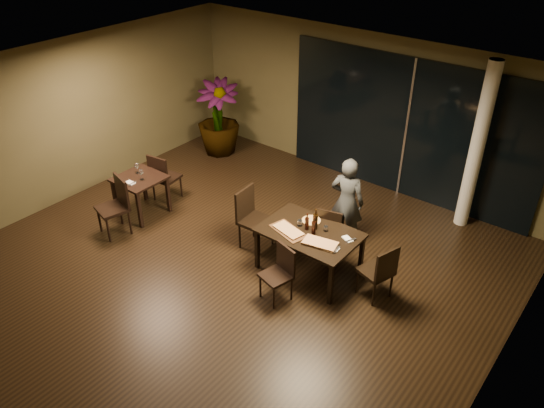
% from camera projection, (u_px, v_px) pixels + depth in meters
% --- Properties ---
extents(ground, '(8.00, 8.00, 0.00)m').
position_uv_depth(ground, '(228.00, 270.00, 8.49)').
color(ground, black).
rests_on(ground, ground).
extents(wall_back, '(8.00, 0.10, 3.00)m').
position_uv_depth(wall_back, '(364.00, 108.00, 10.41)').
color(wall_back, '#484326').
rests_on(wall_back, ground).
extents(wall_left, '(0.10, 8.00, 3.00)m').
position_uv_depth(wall_left, '(63.00, 122.00, 9.83)').
color(wall_left, '#484326').
rests_on(wall_left, ground).
extents(wall_right, '(0.10, 8.00, 3.00)m').
position_uv_depth(wall_right, '(507.00, 310.00, 5.58)').
color(wall_right, '#484326').
rests_on(wall_right, ground).
extents(ceiling, '(8.00, 8.00, 0.04)m').
position_uv_depth(ceiling, '(218.00, 89.00, 6.90)').
color(ceiling, silver).
rests_on(ceiling, wall_back).
extents(window_panel, '(5.00, 0.06, 2.70)m').
position_uv_depth(window_panel, '(407.00, 129.00, 9.90)').
color(window_panel, black).
rests_on(window_panel, ground).
extents(column, '(0.24, 0.24, 3.00)m').
position_uv_depth(column, '(477.00, 148.00, 8.88)').
color(column, white).
rests_on(column, ground).
extents(main_table, '(1.50, 1.00, 0.75)m').
position_uv_depth(main_table, '(310.00, 236.00, 8.15)').
color(main_table, black).
rests_on(main_table, ground).
extents(side_table, '(0.80, 0.80, 0.75)m').
position_uv_depth(side_table, '(140.00, 184.00, 9.62)').
color(side_table, black).
rests_on(side_table, ground).
extents(chair_main_far, '(0.51, 0.51, 0.91)m').
position_uv_depth(chair_main_far, '(330.00, 228.00, 8.61)').
color(chair_main_far, black).
rests_on(chair_main_far, ground).
extents(chair_main_near, '(0.49, 0.49, 0.87)m').
position_uv_depth(chair_main_near, '(280.00, 270.00, 7.73)').
color(chair_main_near, black).
rests_on(chair_main_near, ground).
extents(chair_main_left, '(0.52, 0.52, 1.06)m').
position_uv_depth(chair_main_left, '(251.00, 215.00, 8.80)').
color(chair_main_left, black).
rests_on(chair_main_left, ground).
extents(chair_main_right, '(0.54, 0.54, 0.93)m').
position_uv_depth(chair_main_right, '(380.00, 270.00, 7.68)').
color(chair_main_right, black).
rests_on(chair_main_right, ground).
extents(chair_side_far, '(0.51, 0.51, 0.98)m').
position_uv_depth(chair_side_far, '(163.00, 175.00, 10.04)').
color(chair_side_far, black).
rests_on(chair_side_far, ground).
extents(chair_side_near, '(0.59, 0.59, 1.04)m').
position_uv_depth(chair_side_near, '(117.00, 203.00, 9.14)').
color(chair_side_near, black).
rests_on(chair_side_near, ground).
extents(diner, '(0.60, 0.45, 1.58)m').
position_uv_depth(diner, '(347.00, 202.00, 8.77)').
color(diner, '#2F3234').
rests_on(diner, ground).
extents(potted_plant, '(1.28, 1.28, 1.66)m').
position_uv_depth(potted_plant, '(218.00, 118.00, 11.71)').
color(potted_plant, '#1E4B19').
rests_on(potted_plant, ground).
extents(pizza_board_left, '(0.67, 0.46, 0.01)m').
position_uv_depth(pizza_board_left, '(288.00, 231.00, 8.11)').
color(pizza_board_left, '#4A2D17').
rests_on(pizza_board_left, main_table).
extents(pizza_board_right, '(0.54, 0.33, 0.01)m').
position_uv_depth(pizza_board_right, '(320.00, 244.00, 7.82)').
color(pizza_board_right, '#452E16').
rests_on(pizza_board_right, main_table).
extents(oblong_pizza_left, '(0.51, 0.32, 0.02)m').
position_uv_depth(oblong_pizza_left, '(288.00, 230.00, 8.10)').
color(oblong_pizza_left, maroon).
rests_on(oblong_pizza_left, pizza_board_left).
extents(oblong_pizza_right, '(0.53, 0.33, 0.02)m').
position_uv_depth(oblong_pizza_right, '(320.00, 243.00, 7.82)').
color(oblong_pizza_right, maroon).
rests_on(oblong_pizza_right, pizza_board_right).
extents(round_pizza, '(0.29, 0.29, 0.01)m').
position_uv_depth(round_pizza, '(311.00, 221.00, 8.35)').
color(round_pizza, red).
rests_on(round_pizza, main_table).
extents(bottle_a, '(0.06, 0.06, 0.28)m').
position_uv_depth(bottle_a, '(307.00, 222.00, 8.09)').
color(bottle_a, black).
rests_on(bottle_a, main_table).
extents(bottle_b, '(0.06, 0.06, 0.29)m').
position_uv_depth(bottle_b, '(314.00, 226.00, 7.99)').
color(bottle_b, black).
rests_on(bottle_b, main_table).
extents(bottle_c, '(0.08, 0.08, 0.35)m').
position_uv_depth(bottle_c, '(315.00, 219.00, 8.08)').
color(bottle_c, black).
rests_on(bottle_c, main_table).
extents(tumbler_left, '(0.08, 0.08, 0.09)m').
position_uv_depth(tumbler_left, '(300.00, 223.00, 8.23)').
color(tumbler_left, white).
rests_on(tumbler_left, main_table).
extents(tumbler_right, '(0.07, 0.07, 0.08)m').
position_uv_depth(tumbler_right, '(326.00, 229.00, 8.10)').
color(tumbler_right, white).
rests_on(tumbler_right, main_table).
extents(napkin_near, '(0.19, 0.12, 0.01)m').
position_uv_depth(napkin_near, '(333.00, 248.00, 7.73)').
color(napkin_near, silver).
rests_on(napkin_near, main_table).
extents(napkin_far, '(0.21, 0.17, 0.01)m').
position_uv_depth(napkin_far, '(348.00, 239.00, 7.93)').
color(napkin_far, white).
rests_on(napkin_far, main_table).
extents(wine_glass_a, '(0.08, 0.08, 0.19)m').
position_uv_depth(wine_glass_a, '(137.00, 168.00, 9.66)').
color(wine_glass_a, white).
rests_on(wine_glass_a, side_table).
extents(wine_glass_b, '(0.09, 0.09, 0.19)m').
position_uv_depth(wine_glass_b, '(141.00, 175.00, 9.45)').
color(wine_glass_b, white).
rests_on(wine_glass_b, side_table).
extents(side_napkin, '(0.18, 0.12, 0.01)m').
position_uv_depth(side_napkin, '(130.00, 183.00, 9.38)').
color(side_napkin, white).
rests_on(side_napkin, side_table).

